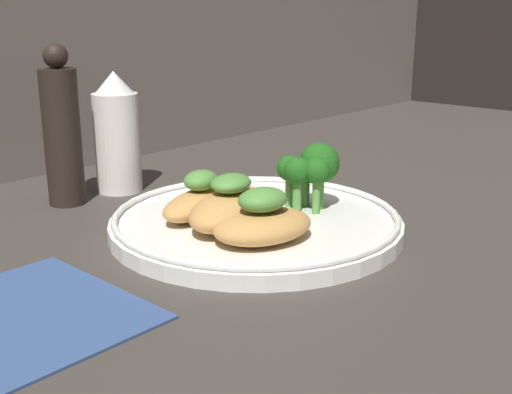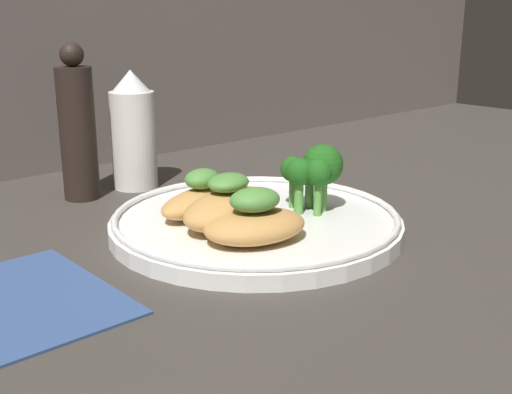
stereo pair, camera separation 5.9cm
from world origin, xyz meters
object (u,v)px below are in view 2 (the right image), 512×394
(plate, at_px, (256,222))
(broccoli_bunch, at_px, (315,170))
(sauce_bottle, at_px, (132,132))
(pepper_grinder, at_px, (78,129))

(plate, bearing_deg, broccoli_bunch, -19.49)
(plate, height_order, broccoli_bunch, broccoli_bunch)
(broccoli_bunch, xyz_separation_m, sauce_bottle, (-0.06, 0.23, 0.01))
(sauce_bottle, relative_size, pepper_grinder, 0.81)
(sauce_bottle, bearing_deg, plate, -89.54)
(broccoli_bunch, height_order, sauce_bottle, sauce_bottle)
(broccoli_bunch, distance_m, sauce_bottle, 0.24)
(broccoli_bunch, relative_size, sauce_bottle, 0.48)
(plate, relative_size, pepper_grinder, 1.62)
(sauce_bottle, bearing_deg, broccoli_bunch, -75.78)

